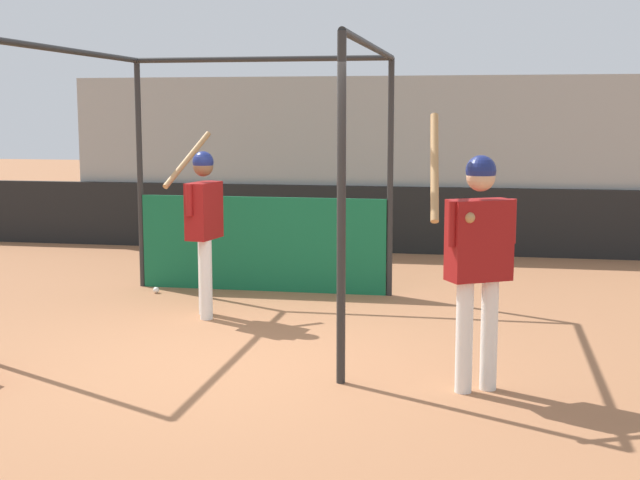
% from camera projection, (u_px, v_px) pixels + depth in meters
% --- Properties ---
extents(ground_plane, '(60.00, 60.00, 0.00)m').
position_uv_depth(ground_plane, '(230.00, 361.00, 7.65)').
color(ground_plane, '#9E6642').
extents(outfield_wall, '(24.00, 0.12, 1.01)m').
position_uv_depth(outfield_wall, '(345.00, 219.00, 13.62)').
color(outfield_wall, black).
rests_on(outfield_wall, ground).
extents(bleacher_section, '(8.70, 3.20, 2.69)m').
position_uv_depth(bleacher_section, '(360.00, 159.00, 15.12)').
color(bleacher_section, '#9E9E99').
rests_on(bleacher_section, ground).
extents(batting_cage, '(3.11, 3.52, 2.76)m').
position_uv_depth(batting_cage, '(245.00, 194.00, 9.80)').
color(batting_cage, '#282828').
rests_on(batting_cage, ground).
extents(player_batter, '(0.58, 0.97, 1.91)m').
position_uv_depth(player_batter, '(204.00, 218.00, 9.19)').
color(player_batter, white).
rests_on(player_batter, ground).
extents(player_waiting, '(0.67, 0.68, 2.12)m').
position_uv_depth(player_waiting, '(478.00, 249.00, 6.69)').
color(player_waiting, white).
rests_on(player_waiting, ground).
extents(baseball, '(0.07, 0.07, 0.07)m').
position_uv_depth(baseball, '(156.00, 290.00, 10.52)').
color(baseball, white).
rests_on(baseball, ground).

